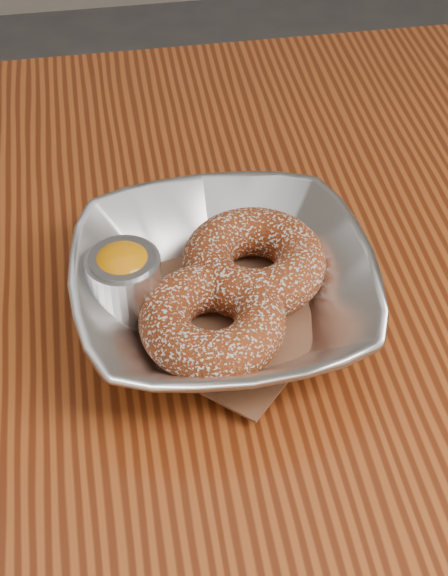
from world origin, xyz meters
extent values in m
cube|color=maroon|center=(0.00, 0.00, 0.73)|extent=(1.20, 0.80, 0.04)
imported|color=silver|center=(0.08, 0.01, 0.78)|extent=(0.21, 0.21, 0.05)
cube|color=brown|center=(0.08, 0.01, 0.76)|extent=(0.20, 0.20, 0.00)
torus|color=maroon|center=(0.10, 0.03, 0.78)|extent=(0.14, 0.14, 0.04)
torus|color=maroon|center=(0.06, -0.02, 0.78)|extent=(0.11, 0.11, 0.04)
cylinder|color=silver|center=(0.01, 0.02, 0.78)|extent=(0.05, 0.05, 0.05)
cylinder|color=gray|center=(0.01, 0.02, 0.79)|extent=(0.05, 0.05, 0.05)
ellipsoid|color=orange|center=(0.01, 0.02, 0.80)|extent=(0.04, 0.04, 0.03)
camera|label=1|loc=(0.00, -0.42, 1.21)|focal=55.00mm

